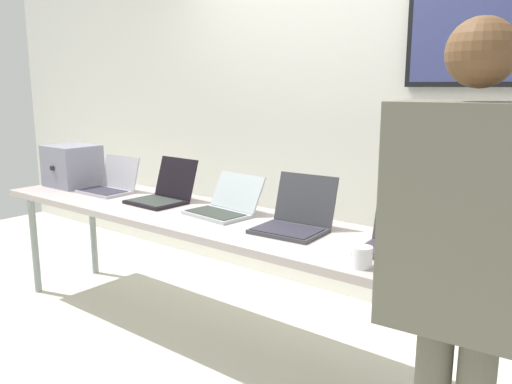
# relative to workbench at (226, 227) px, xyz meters

# --- Properties ---
(ground) EXTENTS (8.00, 8.00, 0.04)m
(ground) POSITION_rel_workbench_xyz_m (0.00, 0.00, -0.75)
(ground) COLOR beige
(back_wall) EXTENTS (8.00, 0.11, 2.52)m
(back_wall) POSITION_rel_workbench_xyz_m (0.02, 1.13, 0.54)
(back_wall) COLOR silver
(back_wall) RESTS_ON ground
(workbench) EXTENTS (3.54, 0.70, 0.78)m
(workbench) POSITION_rel_workbench_xyz_m (0.00, 0.00, 0.00)
(workbench) COLOR #B5A6A3
(workbench) RESTS_ON ground
(equipment_box) EXTENTS (0.35, 0.33, 0.30)m
(equipment_box) POSITION_rel_workbench_xyz_m (-1.55, 0.03, 0.20)
(equipment_box) COLOR gray
(equipment_box) RESTS_ON workbench
(laptop_station_0) EXTENTS (0.36, 0.31, 0.24)m
(laptop_station_0) POSITION_rel_workbench_xyz_m (-1.13, 0.05, 0.10)
(laptop_station_0) COLOR #B1AEB7
(laptop_station_0) RESTS_ON workbench
(laptop_station_1) EXTENTS (0.35, 0.36, 0.27)m
(laptop_station_1) POSITION_rel_workbench_xyz_m (-0.60, 0.07, 0.11)
(laptop_station_1) COLOR black
(laptop_station_1) RESTS_ON workbench
(laptop_station_2) EXTENTS (0.40, 0.37, 0.22)m
(laptop_station_2) POSITION_rel_workbench_xyz_m (-0.07, 0.07, 0.10)
(laptop_station_2) COLOR #AEB6BB
(laptop_station_2) RESTS_ON workbench
(laptop_station_3) EXTENTS (0.37, 0.37, 0.27)m
(laptop_station_3) POSITION_rel_workbench_xyz_m (0.44, 0.05, 0.11)
(laptop_station_3) COLOR #38383E
(laptop_station_3) RESTS_ON workbench
(laptop_station_4) EXTENTS (0.32, 0.33, 0.25)m
(laptop_station_4) POSITION_rel_workbench_xyz_m (1.00, 0.04, 0.11)
(laptop_station_4) COLOR #3C3A42
(laptop_station_4) RESTS_ON workbench
(person) EXTENTS (0.46, 0.61, 1.69)m
(person) POSITION_rel_workbench_xyz_m (1.48, -0.62, 0.29)
(person) COLOR #656254
(person) RESTS_ON ground
(coffee_mug) EXTENTS (0.09, 0.09, 0.09)m
(coffee_mug) POSITION_rel_workbench_xyz_m (0.97, -0.25, 0.09)
(coffee_mug) COLOR white
(coffee_mug) RESTS_ON workbench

